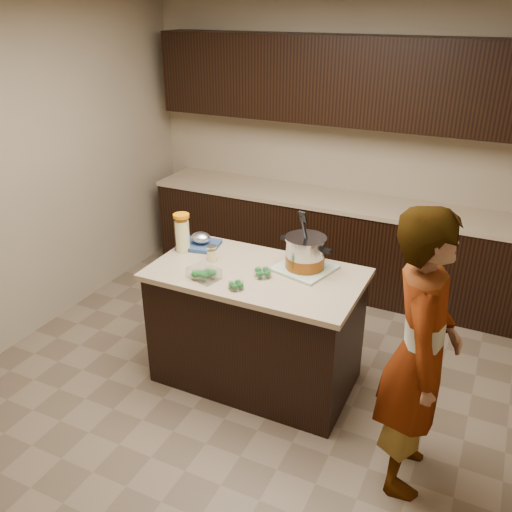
{
  "coord_description": "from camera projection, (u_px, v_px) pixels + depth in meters",
  "views": [
    {
      "loc": [
        1.43,
        -2.99,
        2.59
      ],
      "look_at": [
        0.0,
        0.0,
        1.02
      ],
      "focal_mm": 38.0,
      "sensor_mm": 36.0,
      "label": 1
    }
  ],
  "objects": [
    {
      "name": "person",
      "position": [
        419.0,
        355.0,
        2.92
      ],
      "size": [
        0.5,
        0.68,
        1.71
      ],
      "primitive_type": "imported",
      "rotation": [
        0.0,
        0.0,
        1.72
      ],
      "color": "gray",
      "rests_on": "ground"
    },
    {
      "name": "dish_towel",
      "position": [
        305.0,
        268.0,
        3.75
      ],
      "size": [
        0.44,
        0.44,
        0.02
      ],
      "primitive_type": "cube",
      "rotation": [
        0.0,
        0.0,
        -0.27
      ],
      "color": "#6B9061",
      "rests_on": "island"
    },
    {
      "name": "lemonade_pitcher",
      "position": [
        182.0,
        234.0,
        3.98
      ],
      "size": [
        0.13,
        0.13,
        0.29
      ],
      "rotation": [
        0.0,
        0.0,
        0.14
      ],
      "color": "#F2E994",
      "rests_on": "island"
    },
    {
      "name": "room_shell",
      "position": [
        256.0,
        155.0,
        3.37
      ],
      "size": [
        4.04,
        4.04,
        2.72
      ],
      "color": "tan",
      "rests_on": "ground"
    },
    {
      "name": "island",
      "position": [
        256.0,
        327.0,
        3.91
      ],
      "size": [
        1.46,
        0.81,
        0.9
      ],
      "color": "black",
      "rests_on": "ground"
    },
    {
      "name": "ground_plane",
      "position": [
        256.0,
        377.0,
        4.1
      ],
      "size": [
        4.0,
        4.0,
        0.0
      ],
      "primitive_type": "plane",
      "color": "brown",
      "rests_on": "ground"
    },
    {
      "name": "broccoli_tub_rect",
      "position": [
        204.0,
        274.0,
        3.62
      ],
      "size": [
        0.23,
        0.19,
        0.07
      ],
      "rotation": [
        0.0,
        0.0,
        -0.25
      ],
      "color": "silver",
      "rests_on": "island"
    },
    {
      "name": "stock_pot",
      "position": [
        305.0,
        254.0,
        3.7
      ],
      "size": [
        0.4,
        0.34,
        0.4
      ],
      "rotation": [
        0.0,
        0.0,
        -0.23
      ],
      "color": "#B7B7BC",
      "rests_on": "dish_towel"
    },
    {
      "name": "blue_tray",
      "position": [
        200.0,
        242.0,
        4.08
      ],
      "size": [
        0.33,
        0.29,
        0.11
      ],
      "rotation": [
        0.0,
        0.0,
        0.18
      ],
      "color": "navy",
      "rests_on": "island"
    },
    {
      "name": "broccoli_tub_left",
      "position": [
        263.0,
        273.0,
        3.64
      ],
      "size": [
        0.16,
        0.16,
        0.06
      ],
      "rotation": [
        0.0,
        0.0,
        -0.41
      ],
      "color": "silver",
      "rests_on": "island"
    },
    {
      "name": "broccoli_tub_right",
      "position": [
        236.0,
        286.0,
        3.49
      ],
      "size": [
        0.12,
        0.12,
        0.05
      ],
      "rotation": [
        0.0,
        0.0,
        -0.18
      ],
      "color": "silver",
      "rests_on": "island"
    },
    {
      "name": "mason_jar",
      "position": [
        212.0,
        254.0,
        3.86
      ],
      "size": [
        0.1,
        0.1,
        0.12
      ],
      "rotation": [
        0.0,
        0.0,
        -0.36
      ],
      "color": "#F2E994",
      "rests_on": "island"
    },
    {
      "name": "back_cabinets",
      "position": [
        335.0,
        193.0,
        5.12
      ],
      "size": [
        3.6,
        0.63,
        2.33
      ],
      "color": "black",
      "rests_on": "ground"
    }
  ]
}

